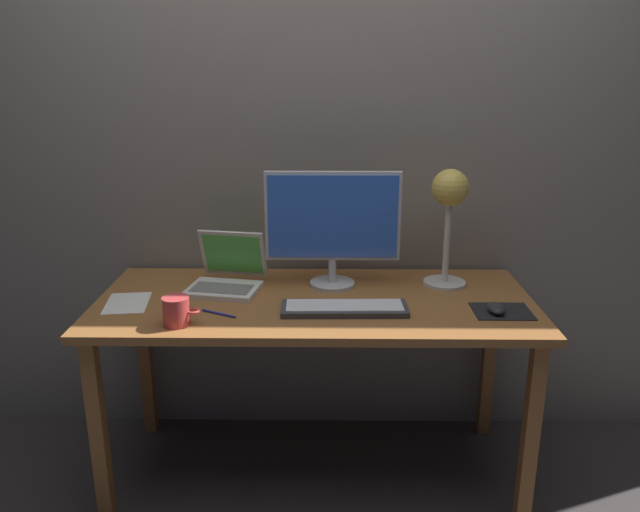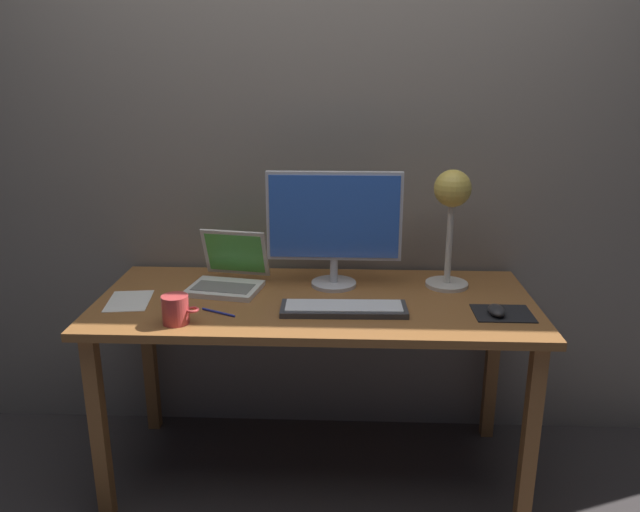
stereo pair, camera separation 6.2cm
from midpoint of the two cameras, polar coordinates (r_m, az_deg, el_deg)
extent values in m
plane|color=#383333|center=(2.66, -1.14, -18.96)|extent=(4.80, 4.80, 0.00)
cube|color=gray|center=(2.57, -1.02, 11.13)|extent=(4.80, 0.06, 2.60)
cube|color=#935B2D|center=(2.31, -1.24, -4.26)|extent=(1.60, 0.70, 0.03)
cube|color=#935B2D|center=(2.37, -20.31, -14.89)|extent=(0.05, 0.05, 0.71)
cube|color=#935B2D|center=(2.32, 17.89, -15.35)|extent=(0.05, 0.05, 0.71)
cube|color=#935B2D|center=(2.84, -16.25, -8.85)|extent=(0.05, 0.05, 0.71)
cube|color=#935B2D|center=(2.80, 14.51, -9.09)|extent=(0.05, 0.05, 0.71)
cylinder|color=silver|center=(2.44, 0.39, -2.53)|extent=(0.17, 0.17, 0.01)
cylinder|color=silver|center=(2.42, 0.40, -1.32)|extent=(0.03, 0.03, 0.09)
cube|color=silver|center=(2.36, 0.41, 3.67)|extent=(0.51, 0.03, 0.34)
cube|color=blue|center=(2.34, 0.40, 3.57)|extent=(0.49, 0.00, 0.31)
cube|color=#38383A|center=(2.19, 1.42, -4.83)|extent=(0.44, 0.15, 0.02)
cube|color=silver|center=(2.18, 1.42, -4.54)|extent=(0.41, 0.12, 0.01)
cube|color=silver|center=(2.40, -9.56, -3.04)|extent=(0.29, 0.24, 0.02)
cube|color=slate|center=(2.38, -9.69, -2.91)|extent=(0.24, 0.15, 0.00)
cube|color=silver|center=(2.48, -8.66, 0.24)|extent=(0.27, 0.11, 0.19)
cube|color=#59C64C|center=(2.48, -8.66, 0.24)|extent=(0.24, 0.10, 0.17)
cylinder|color=beige|center=(2.49, 10.58, -2.43)|extent=(0.16, 0.16, 0.01)
cylinder|color=silver|center=(2.43, 10.80, 1.54)|extent=(0.02, 0.02, 0.34)
sphere|color=gold|center=(2.39, 11.07, 6.14)|extent=(0.14, 0.14, 0.14)
sphere|color=#FFEAB2|center=(2.39, 11.06, 5.28)|extent=(0.05, 0.05, 0.05)
cube|color=black|center=(2.27, 15.51, -4.89)|extent=(0.20, 0.16, 0.00)
ellipsoid|color=#28282B|center=(2.24, 14.99, -4.64)|extent=(0.06, 0.10, 0.03)
cylinder|color=#CC3F3F|center=(2.12, -13.82, -4.91)|extent=(0.09, 0.09, 0.10)
torus|color=#CC3F3F|center=(2.11, -12.32, -4.95)|extent=(0.05, 0.05, 0.01)
cube|color=white|center=(2.38, -17.91, -4.10)|extent=(0.17, 0.23, 0.00)
cylinder|color=#2633A5|center=(2.19, -10.03, -5.19)|extent=(0.13, 0.07, 0.01)
camera|label=1|loc=(0.03, -90.81, -0.25)|focal=35.07mm
camera|label=2|loc=(0.03, 89.19, 0.25)|focal=35.07mm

